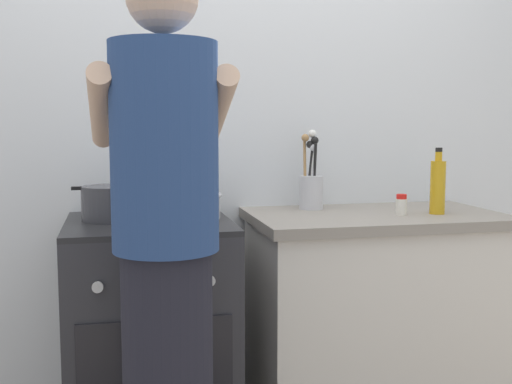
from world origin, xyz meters
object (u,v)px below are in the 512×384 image
(stove_range, at_px, (151,339))
(mixing_bowl, at_px, (185,205))
(spice_bottle, at_px, (401,205))
(person, at_px, (166,264))
(oil_bottle, at_px, (438,186))
(utensil_crock, at_px, (311,184))
(pot, at_px, (109,203))

(stove_range, height_order, mixing_bowl, mixing_bowl)
(spice_bottle, distance_m, person, 1.08)
(mixing_bowl, bearing_deg, person, -101.72)
(mixing_bowl, bearing_deg, oil_bottle, -6.07)
(spice_bottle, xyz_separation_m, person, (-0.96, -0.49, -0.08))
(utensil_crock, bearing_deg, pot, -170.87)
(oil_bottle, relative_size, person, 0.15)
(spice_bottle, relative_size, person, 0.05)
(stove_range, height_order, utensil_crock, utensil_crock)
(oil_bottle, bearing_deg, spice_bottle, 174.86)
(oil_bottle, bearing_deg, stove_range, 176.32)
(person, bearing_deg, mixing_bowl, 78.28)
(mixing_bowl, relative_size, person, 0.16)
(stove_range, distance_m, mixing_bowl, 0.52)
(stove_range, distance_m, oil_bottle, 1.26)
(pot, relative_size, person, 0.16)
(stove_range, bearing_deg, utensil_crock, 14.27)
(spice_bottle, relative_size, oil_bottle, 0.31)
(utensil_crock, height_order, spice_bottle, utensil_crock)
(pot, xyz_separation_m, spice_bottle, (1.12, -0.10, -0.03))
(stove_range, bearing_deg, person, -88.03)
(mixing_bowl, xyz_separation_m, oil_bottle, (0.99, -0.11, 0.06))
(oil_bottle, height_order, person, person)
(stove_range, bearing_deg, mixing_bowl, 13.05)
(mixing_bowl, xyz_separation_m, person, (-0.12, -0.58, -0.09))
(utensil_crock, distance_m, oil_bottle, 0.51)
(pot, xyz_separation_m, mixing_bowl, (0.28, -0.01, -0.01))
(stove_range, xyz_separation_m, spice_bottle, (0.98, -0.06, 0.49))
(stove_range, xyz_separation_m, utensil_crock, (0.68, 0.17, 0.55))
(utensil_crock, relative_size, oil_bottle, 1.26)
(utensil_crock, height_order, person, person)
(utensil_crock, bearing_deg, person, -132.47)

